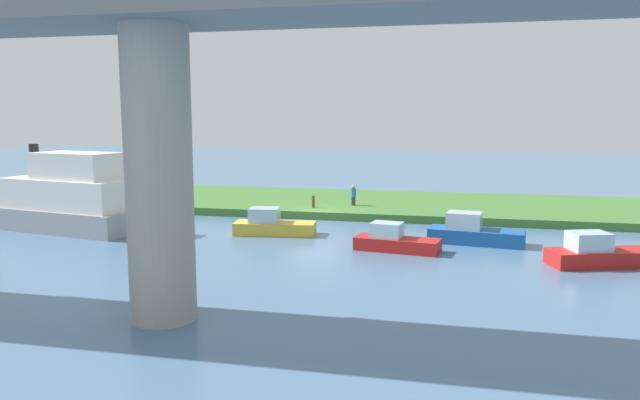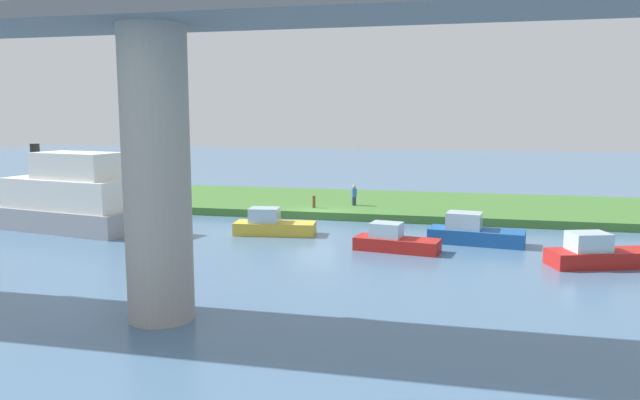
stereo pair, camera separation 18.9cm
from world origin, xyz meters
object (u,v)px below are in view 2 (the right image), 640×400
Objects in this scene: riverboat_paddlewheel at (598,254)px; pontoon_yellow at (272,225)px; houseboat_blue at (67,199)px; motorboat_white at (473,233)px; person_on_bank at (354,195)px; mooring_post at (314,202)px; bridge_pylon at (157,176)px; skiff_small at (394,241)px.

pontoon_yellow is at bearing -12.62° from riverboat_paddlewheel.
motorboat_white is (-22.68, -1.42, -1.25)m from houseboat_blue.
riverboat_paddlewheel is at bearing 136.97° from person_on_bank.
riverboat_paddlewheel is (-12.93, 12.07, -0.66)m from person_on_bank.
person_on_bank is 9.05m from pontoon_yellow.
motorboat_white reaches higher than mooring_post.
pontoon_yellow is (0.75, -14.24, -4.12)m from bridge_pylon.
riverboat_paddlewheel is (-27.91, 2.21, -1.28)m from houseboat_blue.
person_on_bank is at bearing -47.59° from motorboat_white.
pontoon_yellow is at bearing 84.15° from mooring_post.
skiff_small reaches higher than mooring_post.
motorboat_white is 6.36m from riverboat_paddlewheel.
houseboat_blue is 28.02m from riverboat_paddlewheel.
houseboat_blue reaches higher than skiff_small.
riverboat_paddlewheel is at bearing -145.07° from bridge_pylon.
mooring_post is at bearing -56.02° from skiff_small.
person_on_bank reaches higher than motorboat_white.
riverboat_paddlewheel is at bearing 175.47° from houseboat_blue.
riverboat_paddlewheel reaches higher than skiff_small.
motorboat_white is (-7.71, 8.44, -0.63)m from person_on_bank.
motorboat_white is 1.04× the size of riverboat_paddlewheel.
pontoon_yellow is (3.08, 8.48, -0.67)m from person_on_bank.
pontoon_yellow is 1.08× the size of skiff_small.
pontoon_yellow reaches higher than skiff_small.
bridge_pylon is 11.63× the size of mooring_post.
riverboat_paddlewheel is 16.41m from pontoon_yellow.
person_on_bank reaches higher than pontoon_yellow.
person_on_bank is (-2.33, -22.73, -3.45)m from bridge_pylon.
mooring_post is 0.16× the size of motorboat_white.
pontoon_yellow is (0.70, 6.82, -0.37)m from mooring_post.
motorboat_white reaches higher than pontoon_yellow.
person_on_bank is 11.74m from skiff_small.
mooring_post is at bearing -89.85° from bridge_pylon.
mooring_post is 15.05m from houseboat_blue.
bridge_pylon is 1.94× the size of riverboat_paddlewheel.
pontoon_yellow is 7.47m from skiff_small.
mooring_post is at bearing -146.94° from houseboat_blue.
bridge_pylon is 23.11m from person_on_bank.
person_on_bank is 0.14× the size of houseboat_blue.
houseboat_blue is (12.65, -12.87, -2.83)m from bridge_pylon.
motorboat_white is at bearing -179.74° from pontoon_yellow.
riverboat_paddlewheel is 1.05× the size of pontoon_yellow.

